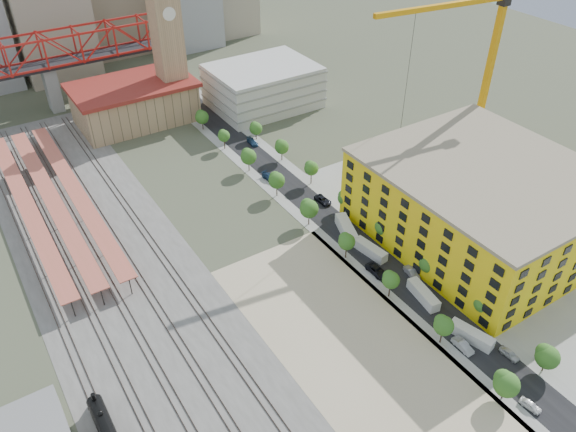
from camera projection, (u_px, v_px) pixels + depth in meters
ground at (284, 250)px, 131.11m from camera, size 400.00×400.00×0.00m
ballast_strip at (109, 263)px, 127.31m from camera, size 36.00×165.00×0.06m
dirt_lot at (353, 345)px, 107.98m from camera, size 28.00×67.00×0.06m
street_asphalt at (305, 198)px, 148.23m from camera, size 12.00×170.00×0.06m
sidewalk_west at (287, 205)px, 145.84m from camera, size 3.00×170.00×0.04m
sidewalk_east at (321, 192)px, 150.62m from camera, size 3.00×170.00×0.04m
construction_pad at (483, 230)px, 137.08m from camera, size 50.00×90.00×0.06m
rail_tracks at (101, 265)px, 126.46m from camera, size 26.56×160.00×0.18m
platform_canopies at (51, 198)px, 141.45m from camera, size 16.00×80.00×4.12m
station_hall at (135, 102)px, 180.63m from camera, size 38.00×24.00×13.10m
clock_tower at (166, 28)px, 171.88m from camera, size 12.00×12.00×52.00m
parking_garage at (263, 86)px, 190.11m from camera, size 34.00×26.00×14.00m
truss_bridge at (44, 56)px, 180.32m from camera, size 94.00×9.60×25.60m
construction_building at (482, 203)px, 130.23m from camera, size 44.60×50.60×18.80m
street_trees at (327, 217)px, 141.46m from camera, size 15.40×124.40×8.00m
skyline at (104, 0)px, 217.42m from camera, size 133.00×46.00×60.00m
distant_hills at (134, 108)px, 374.31m from camera, size 647.00×264.00×227.00m
tower_crane at (483, 50)px, 143.18m from camera, size 50.37×8.74×54.04m
site_trailer_a at (471, 335)px, 108.42m from camera, size 4.54×9.17×2.43m
site_trailer_b at (423, 295)px, 117.36m from camera, size 3.67×9.14×2.43m
site_trailer_c at (370, 250)px, 129.17m from camera, size 3.52×9.07×2.42m
site_trailer_d at (346, 229)px, 135.19m from camera, size 5.91×10.46×2.78m
car_0 at (530, 405)px, 96.39m from camera, size 2.15×4.06×1.31m
car_1 at (463, 346)px, 106.86m from camera, size 1.75×4.79×1.57m
car_2 at (377, 271)px, 124.05m from camera, size 2.66×5.74×1.59m
car_3 at (270, 177)px, 155.11m from camera, size 2.98×5.69×1.57m
car_4 at (509, 354)px, 105.39m from camera, size 1.80×4.11×1.38m
car_5 at (412, 273)px, 123.45m from camera, size 2.45×4.98×1.57m
car_6 at (323, 200)px, 146.28m from camera, size 2.69×5.39×1.47m
car_7 at (252, 142)px, 171.52m from camera, size 2.42×5.29×1.50m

